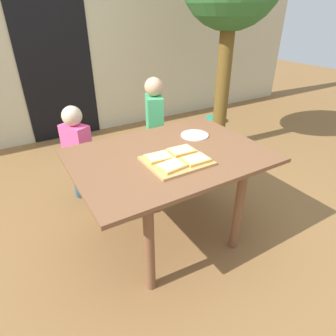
{
  "coord_description": "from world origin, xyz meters",
  "views": [
    {
      "loc": [
        -0.91,
        -1.48,
        1.59
      ],
      "look_at": [
        -0.01,
        0.0,
        0.62
      ],
      "focal_mm": 30.45,
      "sensor_mm": 36.0,
      "label": 1
    }
  ],
  "objects_px": {
    "dining_table": "(169,167)",
    "child_left": "(78,150)",
    "pizza_slice_far_left": "(159,157)",
    "pizza_slice_near_right": "(196,159)",
    "cutting_board": "(177,161)",
    "pizza_slice_far_right": "(181,151)",
    "plate_white_right": "(195,135)",
    "pizza_slice_near_left": "(171,166)",
    "garden_hose_coil": "(215,119)",
    "child_right": "(155,127)"
  },
  "relations": [
    {
      "from": "cutting_board",
      "to": "pizza_slice_far_right",
      "type": "relative_size",
      "value": 2.34
    },
    {
      "from": "pizza_slice_far_right",
      "to": "pizza_slice_near_left",
      "type": "distance_m",
      "value": 0.22
    },
    {
      "from": "pizza_slice_near_left",
      "to": "pizza_slice_near_right",
      "type": "xyz_separation_m",
      "value": [
        0.18,
        -0.01,
        0.0
      ]
    },
    {
      "from": "pizza_slice_near_right",
      "to": "plate_white_right",
      "type": "distance_m",
      "value": 0.45
    },
    {
      "from": "plate_white_right",
      "to": "pizza_slice_near_right",
      "type": "bearing_deg",
      "value": -124.92
    },
    {
      "from": "pizza_slice_far_right",
      "to": "dining_table",
      "type": "bearing_deg",
      "value": 143.28
    },
    {
      "from": "pizza_slice_far_left",
      "to": "child_right",
      "type": "bearing_deg",
      "value": 63.18
    },
    {
      "from": "cutting_board",
      "to": "garden_hose_coil",
      "type": "bearing_deg",
      "value": 44.54
    },
    {
      "from": "pizza_slice_far_right",
      "to": "pizza_slice_near_left",
      "type": "height_order",
      "value": "same"
    },
    {
      "from": "plate_white_right",
      "to": "pizza_slice_near_left",
      "type": "bearing_deg",
      "value": -140.33
    },
    {
      "from": "cutting_board",
      "to": "plate_white_right",
      "type": "distance_m",
      "value": 0.46
    },
    {
      "from": "child_right",
      "to": "pizza_slice_far_right",
      "type": "bearing_deg",
      "value": -105.7
    },
    {
      "from": "pizza_slice_near_right",
      "to": "child_right",
      "type": "distance_m",
      "value": 0.97
    },
    {
      "from": "dining_table",
      "to": "pizza_slice_near_left",
      "type": "relative_size",
      "value": 7.36
    },
    {
      "from": "dining_table",
      "to": "pizza_slice_near_right",
      "type": "xyz_separation_m",
      "value": [
        0.07,
        -0.2,
        0.13
      ]
    },
    {
      "from": "dining_table",
      "to": "plate_white_right",
      "type": "distance_m",
      "value": 0.38
    },
    {
      "from": "child_left",
      "to": "garden_hose_coil",
      "type": "height_order",
      "value": "child_left"
    },
    {
      "from": "dining_table",
      "to": "pizza_slice_near_left",
      "type": "xyz_separation_m",
      "value": [
        -0.11,
        -0.2,
        0.13
      ]
    },
    {
      "from": "dining_table",
      "to": "pizza_slice_far_right",
      "type": "relative_size",
      "value": 7.77
    },
    {
      "from": "pizza_slice_far_right",
      "to": "child_right",
      "type": "relative_size",
      "value": 0.16
    },
    {
      "from": "pizza_slice_far_right",
      "to": "plate_white_right",
      "type": "distance_m",
      "value": 0.34
    },
    {
      "from": "pizza_slice_near_right",
      "to": "child_left",
      "type": "xyz_separation_m",
      "value": [
        -0.5,
        1.05,
        -0.24
      ]
    },
    {
      "from": "pizza_slice_near_right",
      "to": "child_left",
      "type": "relative_size",
      "value": 0.18
    },
    {
      "from": "pizza_slice_near_left",
      "to": "child_left",
      "type": "bearing_deg",
      "value": 107.04
    },
    {
      "from": "pizza_slice_far_left",
      "to": "pizza_slice_far_right",
      "type": "bearing_deg",
      "value": 1.49
    },
    {
      "from": "pizza_slice_far_right",
      "to": "garden_hose_coil",
      "type": "height_order",
      "value": "pizza_slice_far_right"
    },
    {
      "from": "cutting_board",
      "to": "child_left",
      "type": "bearing_deg",
      "value": 112.36
    },
    {
      "from": "dining_table",
      "to": "pizza_slice_near_left",
      "type": "distance_m",
      "value": 0.26
    },
    {
      "from": "dining_table",
      "to": "child_left",
      "type": "relative_size",
      "value": 1.44
    },
    {
      "from": "plate_white_right",
      "to": "child_left",
      "type": "xyz_separation_m",
      "value": [
        -0.75,
        0.68,
        -0.22
      ]
    },
    {
      "from": "pizza_slice_far_right",
      "to": "pizza_slice_near_right",
      "type": "relative_size",
      "value": 1.02
    },
    {
      "from": "child_right",
      "to": "garden_hose_coil",
      "type": "distance_m",
      "value": 2.17
    },
    {
      "from": "pizza_slice_far_left",
      "to": "pizza_slice_near_left",
      "type": "bearing_deg",
      "value": -86.79
    },
    {
      "from": "child_left",
      "to": "pizza_slice_near_right",
      "type": "bearing_deg",
      "value": -64.62
    },
    {
      "from": "pizza_slice_far_left",
      "to": "pizza_slice_near_right",
      "type": "xyz_separation_m",
      "value": [
        0.19,
        -0.15,
        0.0
      ]
    },
    {
      "from": "pizza_slice_near_right",
      "to": "garden_hose_coil",
      "type": "distance_m",
      "value": 2.95
    },
    {
      "from": "dining_table",
      "to": "child_left",
      "type": "bearing_deg",
      "value": 116.65
    },
    {
      "from": "cutting_board",
      "to": "plate_white_right",
      "type": "bearing_deg",
      "value": 39.58
    },
    {
      "from": "pizza_slice_near_right",
      "to": "garden_hose_coil",
      "type": "bearing_deg",
      "value": 46.98
    },
    {
      "from": "garden_hose_coil",
      "to": "pizza_slice_near_right",
      "type": "bearing_deg",
      "value": -133.02
    },
    {
      "from": "dining_table",
      "to": "garden_hose_coil",
      "type": "xyz_separation_m",
      "value": [
        2.03,
        1.89,
        -0.6
      ]
    },
    {
      "from": "cutting_board",
      "to": "child_right",
      "type": "distance_m",
      "value": 0.93
    },
    {
      "from": "dining_table",
      "to": "cutting_board",
      "type": "xyz_separation_m",
      "value": [
        -0.02,
        -0.13,
        0.11
      ]
    },
    {
      "from": "dining_table",
      "to": "pizza_slice_far_left",
      "type": "relative_size",
      "value": 7.6
    },
    {
      "from": "pizza_slice_far_right",
      "to": "child_left",
      "type": "distance_m",
      "value": 1.05
    },
    {
      "from": "plate_white_right",
      "to": "garden_hose_coil",
      "type": "height_order",
      "value": "plate_white_right"
    },
    {
      "from": "pizza_slice_near_right",
      "to": "child_left",
      "type": "height_order",
      "value": "child_left"
    },
    {
      "from": "cutting_board",
      "to": "pizza_slice_near_left",
      "type": "xyz_separation_m",
      "value": [
        -0.08,
        -0.07,
        0.02
      ]
    },
    {
      "from": "pizza_slice_near_right",
      "to": "dining_table",
      "type": "bearing_deg",
      "value": 109.8
    },
    {
      "from": "pizza_slice_far_left",
      "to": "garden_hose_coil",
      "type": "height_order",
      "value": "pizza_slice_far_left"
    }
  ]
}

